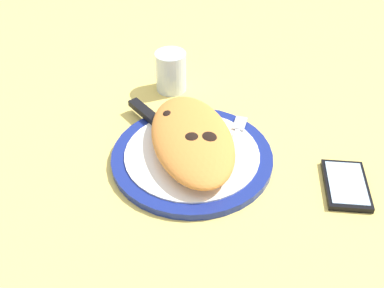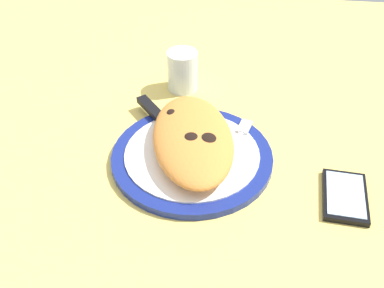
{
  "view_description": "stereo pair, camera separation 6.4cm",
  "coord_description": "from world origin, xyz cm",
  "px_view_note": "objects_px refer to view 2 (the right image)",
  "views": [
    {
      "loc": [
        -61.51,
        -1.07,
        55.0
      ],
      "look_at": [
        0.0,
        0.0,
        3.66
      ],
      "focal_mm": 43.52,
      "sensor_mm": 36.0,
      "label": 1
    },
    {
      "loc": [
        -61.07,
        -7.43,
        55.0
      ],
      "look_at": [
        0.0,
        0.0,
        3.66
      ],
      "focal_mm": 43.52,
      "sensor_mm": 36.0,
      "label": 2
    }
  ],
  "objects_px": {
    "fork": "(236,143)",
    "plate": "(192,156)",
    "knife": "(161,119)",
    "water_glass": "(182,73)",
    "calzone": "(192,138)",
    "smartphone": "(345,196)"
  },
  "relations": [
    {
      "from": "plate",
      "to": "knife",
      "type": "height_order",
      "value": "knife"
    },
    {
      "from": "plate",
      "to": "knife",
      "type": "relative_size",
      "value": 1.45
    },
    {
      "from": "plate",
      "to": "smartphone",
      "type": "height_order",
      "value": "plate"
    },
    {
      "from": "plate",
      "to": "water_glass",
      "type": "height_order",
      "value": "water_glass"
    },
    {
      "from": "fork",
      "to": "plate",
      "type": "bearing_deg",
      "value": 114.26
    },
    {
      "from": "fork",
      "to": "smartphone",
      "type": "height_order",
      "value": "fork"
    },
    {
      "from": "plate",
      "to": "water_glass",
      "type": "xyz_separation_m",
      "value": [
        0.23,
        0.05,
        0.03
      ]
    },
    {
      "from": "plate",
      "to": "fork",
      "type": "bearing_deg",
      "value": -65.74
    },
    {
      "from": "knife",
      "to": "water_glass",
      "type": "bearing_deg",
      "value": -8.31
    },
    {
      "from": "knife",
      "to": "calzone",
      "type": "bearing_deg",
      "value": -136.87
    },
    {
      "from": "calzone",
      "to": "smartphone",
      "type": "height_order",
      "value": "calzone"
    },
    {
      "from": "calzone",
      "to": "smartphone",
      "type": "distance_m",
      "value": 0.27
    },
    {
      "from": "calzone",
      "to": "knife",
      "type": "height_order",
      "value": "calzone"
    },
    {
      "from": "knife",
      "to": "water_glass",
      "type": "distance_m",
      "value": 0.15
    },
    {
      "from": "fork",
      "to": "water_glass",
      "type": "bearing_deg",
      "value": 32.51
    },
    {
      "from": "plate",
      "to": "water_glass",
      "type": "bearing_deg",
      "value": 11.86
    },
    {
      "from": "knife",
      "to": "plate",
      "type": "bearing_deg",
      "value": -140.31
    },
    {
      "from": "calzone",
      "to": "water_glass",
      "type": "bearing_deg",
      "value": 12.02
    },
    {
      "from": "calzone",
      "to": "water_glass",
      "type": "distance_m",
      "value": 0.22
    },
    {
      "from": "fork",
      "to": "knife",
      "type": "xyz_separation_m",
      "value": [
        0.05,
        0.15,
        0.0
      ]
    },
    {
      "from": "knife",
      "to": "water_glass",
      "type": "xyz_separation_m",
      "value": [
        0.15,
        -0.02,
        0.02
      ]
    },
    {
      "from": "calzone",
      "to": "fork",
      "type": "relative_size",
      "value": 1.62
    }
  ]
}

